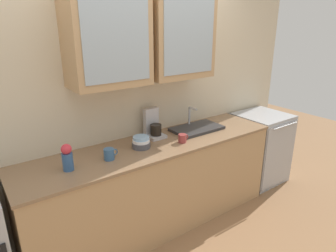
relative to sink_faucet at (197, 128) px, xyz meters
name	(u,v)px	position (x,y,z in m)	size (l,w,h in m)	color
ground_plane	(156,223)	(-0.59, -0.07, -0.92)	(10.00, 10.00, 0.00)	#936B47
back_wall_unit	(136,73)	(-0.59, 0.24, 0.62)	(4.31, 0.47, 2.85)	beige
counter	(156,185)	(-0.59, -0.07, -0.47)	(2.61, 0.64, 0.90)	tan
sink_faucet	(197,128)	(0.00, 0.00, 0.00)	(0.55, 0.32, 0.23)	#2D2D30
bowl_stack	(141,142)	(-0.74, -0.07, 0.03)	(0.17, 0.17, 0.11)	#4C4C54
vase	(67,157)	(-1.43, -0.11, 0.09)	(0.08, 0.08, 0.22)	#33598C
cup_near_sink	(182,138)	(-0.35, -0.19, 0.02)	(0.11, 0.08, 0.08)	#993838
cup_near_bowls	(109,154)	(-1.08, -0.12, 0.03)	(0.13, 0.09, 0.10)	#38608C
dishwasher	(260,147)	(1.05, -0.08, -0.47)	(0.60, 0.63, 0.90)	#ADAFB5
coffee_maker	(153,126)	(-0.49, 0.11, 0.09)	(0.17, 0.20, 0.29)	#B7B7BC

